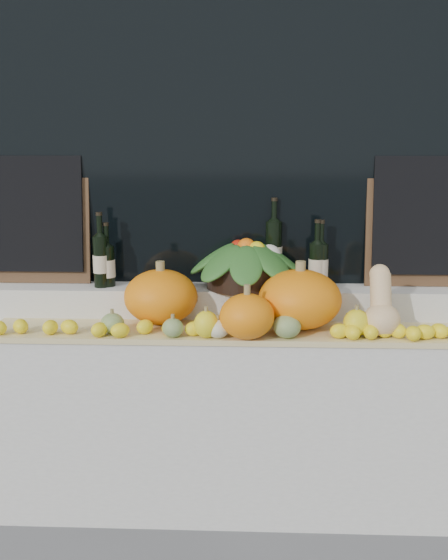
# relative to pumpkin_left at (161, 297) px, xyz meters

# --- Properties ---
(storefront_facade) EXTENTS (7.00, 0.94, 4.50)m
(storefront_facade) POSITION_rel_pumpkin_left_xyz_m (0.29, 0.75, 1.22)
(storefront_facade) COLOR beige
(storefront_facade) RESTS_ON ground
(display_sill) EXTENTS (2.30, 0.55, 0.88)m
(display_sill) POSITION_rel_pumpkin_left_xyz_m (0.29, 0.03, -0.59)
(display_sill) COLOR silver
(display_sill) RESTS_ON ground
(rear_tier) EXTENTS (2.30, 0.25, 0.16)m
(rear_tier) POSITION_rel_pumpkin_left_xyz_m (0.29, 0.18, -0.07)
(rear_tier) COLOR silver
(rear_tier) RESTS_ON display_sill
(straw_bedding) EXTENTS (2.10, 0.32, 0.02)m
(straw_bedding) POSITION_rel_pumpkin_left_xyz_m (0.29, -0.09, -0.14)
(straw_bedding) COLOR tan
(straw_bedding) RESTS_ON display_sill
(pumpkin_left) EXTENTS (0.43, 0.43, 0.25)m
(pumpkin_left) POSITION_rel_pumpkin_left_xyz_m (0.00, 0.00, 0.00)
(pumpkin_left) COLOR orange
(pumpkin_left) RESTS_ON straw_bedding
(pumpkin_right) EXTENTS (0.39, 0.39, 0.26)m
(pumpkin_right) POSITION_rel_pumpkin_left_xyz_m (0.63, -0.05, 0.01)
(pumpkin_right) COLOR orange
(pumpkin_right) RESTS_ON straw_bedding
(pumpkin_center) EXTENTS (0.25, 0.25, 0.19)m
(pumpkin_center) POSITION_rel_pumpkin_left_xyz_m (0.39, -0.21, -0.03)
(pumpkin_center) COLOR orange
(pumpkin_center) RESTS_ON straw_bedding
(butternut_squash) EXTENTS (0.16, 0.21, 0.30)m
(butternut_squash) POSITION_rel_pumpkin_left_xyz_m (0.97, -0.13, -0.00)
(butternut_squash) COLOR #EABF89
(butternut_squash) RESTS_ON straw_bedding
(decorative_gourds) EXTENTS (1.16, 0.16, 0.14)m
(decorative_gourds) POSITION_rel_pumpkin_left_xyz_m (0.38, -0.19, -0.07)
(decorative_gourds) COLOR #2B5E1C
(decorative_gourds) RESTS_ON straw_bedding
(lemon_heap) EXTENTS (2.20, 0.16, 0.06)m
(lemon_heap) POSITION_rel_pumpkin_left_xyz_m (0.29, -0.20, -0.09)
(lemon_heap) COLOR yellow
(lemon_heap) RESTS_ON straw_bedding
(produce_bowl) EXTENTS (0.58, 0.58, 0.25)m
(produce_bowl) POSITION_rel_pumpkin_left_xyz_m (0.39, 0.17, 0.13)
(produce_bowl) COLOR black
(produce_bowl) RESTS_ON rear_tier
(wine_bottle_far_left) EXTENTS (0.08, 0.08, 0.36)m
(wine_bottle_far_left) POSITION_rel_pumpkin_left_xyz_m (-0.31, 0.15, 0.14)
(wine_bottle_far_left) COLOR black
(wine_bottle_far_left) RESTS_ON rear_tier
(wine_bottle_near_left) EXTENTS (0.08, 0.08, 0.31)m
(wine_bottle_near_left) POSITION_rel_pumpkin_left_xyz_m (-0.28, 0.17, 0.11)
(wine_bottle_near_left) COLOR black
(wine_bottle_near_left) RESTS_ON rear_tier
(wine_bottle_tall) EXTENTS (0.08, 0.08, 0.42)m
(wine_bottle_tall) POSITION_rel_pumpkin_left_xyz_m (0.52, 0.25, 0.17)
(wine_bottle_tall) COLOR black
(wine_bottle_tall) RESTS_ON rear_tier
(wine_bottle_near_right) EXTENTS (0.08, 0.08, 0.33)m
(wine_bottle_near_right) POSITION_rel_pumpkin_left_xyz_m (0.72, 0.18, 0.12)
(wine_bottle_near_right) COLOR black
(wine_bottle_near_right) RESTS_ON rear_tier
(wine_bottle_far_right) EXTENTS (0.08, 0.08, 0.32)m
(wine_bottle_far_right) POSITION_rel_pumpkin_left_xyz_m (0.74, 0.19, 0.12)
(wine_bottle_far_right) COLOR black
(wine_bottle_far_right) RESTS_ON rear_tier
(chalkboard_left) EXTENTS (0.50, 0.10, 0.62)m
(chalkboard_left) POSITION_rel_pumpkin_left_xyz_m (-0.63, 0.25, 0.33)
(chalkboard_left) COLOR #4C331E
(chalkboard_left) RESTS_ON rear_tier
(chalkboard_right) EXTENTS (0.50, 0.10, 0.62)m
(chalkboard_right) POSITION_rel_pumpkin_left_xyz_m (1.21, 0.25, 0.33)
(chalkboard_right) COLOR #4C331E
(chalkboard_right) RESTS_ON rear_tier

